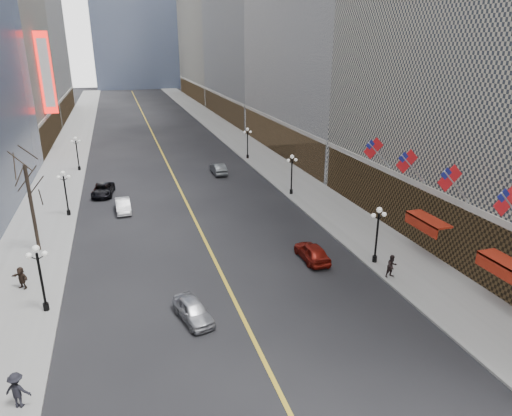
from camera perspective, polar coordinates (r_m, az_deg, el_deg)
sidewalk_east at (r=72.69m, az=-0.24°, el=7.03°), size 6.00×230.00×0.15m
sidewalk_west at (r=70.21m, az=-22.79°, el=5.02°), size 6.00×230.00×0.15m
lane_line at (r=79.82m, az=-12.12°, el=7.70°), size 0.25×200.00×0.02m
bldg_east_c at (r=110.35m, az=2.50°, el=23.95°), size 26.60×40.60×48.80m
streetlamp_east_1 at (r=35.82m, az=14.95°, el=-2.56°), size 1.26×0.44×4.52m
streetlamp_east_2 at (r=51.11m, az=4.49°, el=4.74°), size 1.26×0.44×4.52m
streetlamp_east_3 at (r=67.75m, az=-1.07°, el=8.53°), size 1.26×0.44×4.52m
streetlamp_west_1 at (r=31.36m, az=-25.40°, el=-7.18°), size 1.26×0.44×4.52m
streetlamp_west_2 at (r=48.09m, az=-22.75°, el=2.27°), size 1.26×0.44×4.52m
streetlamp_west_3 at (r=65.50m, az=-21.49°, el=6.77°), size 1.26×0.44×4.52m
flag_2 at (r=30.72m, az=29.06°, el=0.54°), size 2.87×0.12×2.87m
flag_3 at (r=34.17m, az=23.24°, el=3.20°), size 2.87×0.12×2.87m
flag_4 at (r=37.97m, az=18.52°, el=5.32°), size 2.87×0.12×2.87m
flag_5 at (r=42.03m, az=14.65°, el=7.02°), size 2.87×0.12×2.87m
awning_b at (r=32.72m, az=28.82°, el=-6.31°), size 1.40×4.00×0.93m
awning_c at (r=38.12m, az=20.51°, el=-1.51°), size 1.40×4.00×0.93m
theatre_marquee at (r=78.61m, az=-24.77°, el=15.05°), size 2.00×0.55×12.00m
tree_west_far at (r=39.83m, az=-26.73°, el=3.29°), size 3.60×3.60×7.92m
car_nb_near at (r=29.05m, az=-7.85°, el=-12.54°), size 2.45×4.13×1.32m
car_nb_mid at (r=48.27m, az=-16.28°, el=0.30°), size 1.54×4.08×1.33m
car_nb_far at (r=54.23m, az=-18.58°, el=2.16°), size 2.73×4.93×1.31m
car_sb_mid at (r=36.29m, az=7.01°, el=-5.47°), size 1.74×4.23×1.44m
car_sb_far at (r=60.27m, az=-4.72°, el=4.91°), size 1.53×4.34×1.43m
ped_east_walk at (r=34.60m, az=16.62°, el=-6.98°), size 0.88×0.54×1.72m
ped_west_walk at (r=25.19m, az=-27.68°, el=-19.52°), size 1.28×0.86×1.83m
ped_west_far at (r=35.66m, az=-27.28°, el=-7.75°), size 1.39×1.30×1.60m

